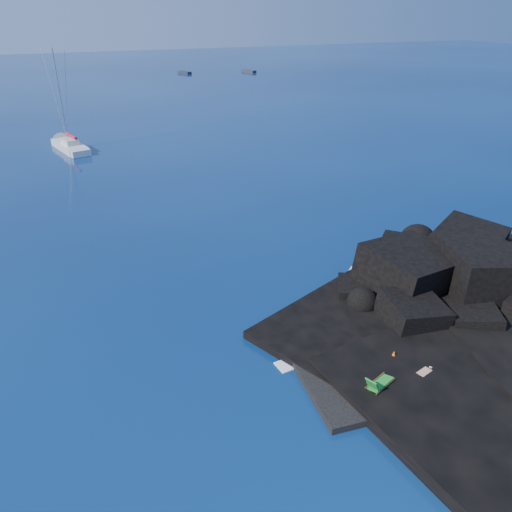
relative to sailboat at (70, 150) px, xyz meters
The scene contains 11 objects.
ground 50.75m from the sailboat, 83.27° to the right, with size 400.00×400.00×0.00m, color #04153B.
headland 51.04m from the sailboat, 68.21° to the right, with size 24.00×24.00×3.60m, color black, non-canonical shape.
beach 50.98m from the sailboat, 78.17° to the right, with size 8.50×6.00×0.70m, color black.
surf_foam 46.70m from the sailboat, 76.44° to the right, with size 10.00×8.00×0.06m, color white, non-canonical shape.
sailboat is the anchor object (origin of this frame).
deck_chair 52.01m from the sailboat, 79.87° to the right, with size 1.59×0.70×1.09m, color #1C8227, non-canonical shape.
towel 52.58m from the sailboat, 77.30° to the right, with size 1.83×0.87×0.05m, color silver.
sunbather 52.58m from the sailboat, 77.30° to the right, with size 1.74×0.50×0.27m, color tan, non-canonical shape.
marker_cone 50.92m from the sailboat, 77.52° to the right, with size 0.34×0.34×0.53m, color orange.
distant_boat_a 77.06m from the sailboat, 63.55° to the left, with size 1.34×4.31×0.57m, color #242328.
distant_boat_b 82.42m from the sailboat, 51.93° to the left, with size 1.38×4.43×0.59m, color #292A2F.
Camera 1 is at (-8.89, -14.67, 15.94)m, focal length 35.00 mm.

